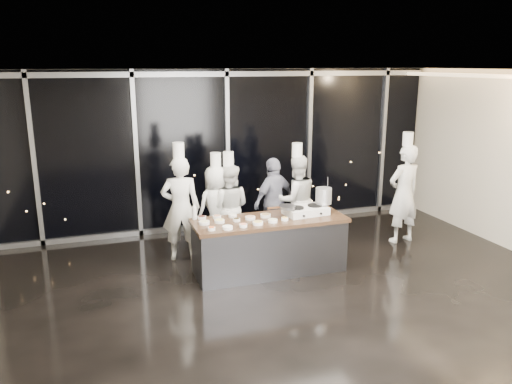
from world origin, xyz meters
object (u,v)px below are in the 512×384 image
at_px(stove, 306,210).
at_px(chef_left, 217,207).
at_px(chef_side, 404,193).
at_px(stock_pot, 324,196).
at_px(chef_right, 296,199).
at_px(chef_far_left, 181,208).
at_px(demo_counter, 269,245).
at_px(frying_pan, 287,207).
at_px(chef_center, 229,206).
at_px(guest, 274,201).

height_order(stove, chef_left, chef_left).
relative_size(stove, chef_side, 0.35).
relative_size(stock_pot, chef_left, 0.15).
xyz_separation_m(chef_left, chef_right, (1.47, -0.19, 0.06)).
xyz_separation_m(chef_far_left, chef_left, (0.70, 0.31, -0.13)).
xyz_separation_m(chef_far_left, chef_side, (4.12, -0.45, 0.03)).
xyz_separation_m(demo_counter, stock_pot, (0.98, 0.09, 0.72)).
height_order(stove, frying_pan, frying_pan).
bearing_deg(stock_pot, chef_left, 141.27).
relative_size(frying_pan, chef_center, 0.27).
relative_size(frying_pan, stock_pot, 1.82).
distance_m(stock_pot, chef_far_left, 2.42).
bearing_deg(chef_right, chef_side, 163.17).
xyz_separation_m(chef_left, chef_center, (0.21, -0.07, 0.01)).
bearing_deg(frying_pan, stock_pot, 1.31).
relative_size(stock_pot, chef_center, 0.15).
height_order(demo_counter, chef_side, chef_side).
relative_size(demo_counter, chef_right, 1.29).
xyz_separation_m(chef_center, chef_right, (1.26, -0.12, 0.05)).
bearing_deg(chef_left, frying_pan, 105.35).
height_order(stove, chef_far_left, chef_far_left).
bearing_deg(chef_left, stove, 115.99).
relative_size(demo_counter, stove, 3.40).
bearing_deg(chef_center, frying_pan, 140.81).
height_order(chef_left, chef_right, chef_right).
distance_m(demo_counter, chef_right, 1.51).
height_order(stock_pot, chef_side, chef_side).
bearing_deg(chef_right, chef_center, -5.87).
height_order(demo_counter, stock_pot, stock_pot).
bearing_deg(stock_pot, chef_right, 92.74).
bearing_deg(chef_center, chef_left, 6.12).
xyz_separation_m(stock_pot, chef_far_left, (-2.23, 0.91, -0.25)).
relative_size(demo_counter, frying_pan, 5.12).
xyz_separation_m(stove, frying_pan, (-0.35, -0.04, 0.10)).
distance_m(demo_counter, chef_center, 1.33).
bearing_deg(stove, chef_side, 7.26).
bearing_deg(stock_pot, guest, 111.84).
relative_size(chef_left, chef_right, 0.93).
bearing_deg(chef_side, chef_center, -20.25).
distance_m(chef_far_left, chef_center, 0.96).
bearing_deg(chef_side, guest, -23.90).
distance_m(frying_pan, chef_far_left, 1.84).
relative_size(guest, chef_side, 0.78).
xyz_separation_m(demo_counter, stove, (0.64, 0.04, 0.51)).
distance_m(frying_pan, chef_center, 1.41).
xyz_separation_m(stove, stock_pot, (0.34, 0.05, 0.21)).
bearing_deg(stove, chef_left, 127.37).
bearing_deg(guest, demo_counter, 41.63).
xyz_separation_m(chef_left, chef_side, (3.41, -0.76, 0.16)).
relative_size(chef_left, chef_side, 0.85).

